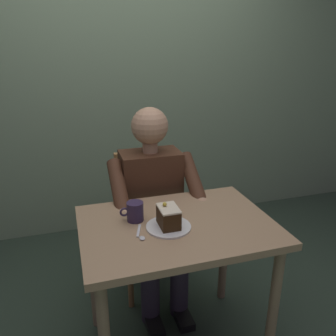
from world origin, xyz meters
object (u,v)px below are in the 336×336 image
chair (148,214)px  seated_person (154,205)px  dining_table (177,243)px  dessert_spoon (141,235)px  coffee_cup (135,211)px  cake_slice (168,217)px

chair → seated_person: bearing=90.0°
dining_table → seated_person: (-0.00, -0.44, 0.00)m
seated_person → chair: bearing=-90.0°
dining_table → dessert_spoon: dessert_spoon is taller
seated_person → dessert_spoon: (0.19, 0.50, 0.11)m
chair → dessert_spoon: chair is taller
dining_table → chair: bearing=-90.0°
seated_person → dessert_spoon: seated_person is taller
coffee_cup → dessert_spoon: size_ratio=0.82×
dining_table → coffee_cup: (0.19, -0.09, 0.16)m
cake_slice → coffee_cup: cake_slice is taller
coffee_cup → dessert_spoon: coffee_cup is taller
dining_table → cake_slice: bearing=28.6°
dining_table → seated_person: bearing=-90.0°
chair → coffee_cup: 0.63m
seated_person → coffee_cup: seated_person is taller
chair → cake_slice: chair is taller
dining_table → cake_slice: cake_slice is taller
dining_table → cake_slice: size_ratio=7.34×
dining_table → seated_person: seated_person is taller
dining_table → seated_person: 0.44m
coffee_cup → dessert_spoon: 0.15m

